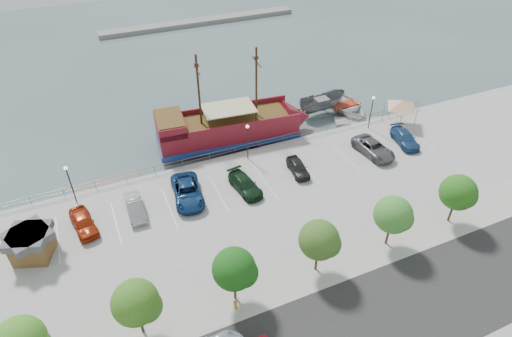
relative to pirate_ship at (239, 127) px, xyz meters
name	(u,v)px	position (x,y,z in m)	size (l,w,h in m)	color
ground	(273,201)	(-0.99, -11.52, -2.01)	(160.00, 160.00, 0.00)	#445356
street	(369,325)	(-0.99, -27.52, -1.00)	(100.00, 8.00, 0.04)	#262424
sidewalk	(326,265)	(-0.99, -21.52, -1.00)	(100.00, 4.00, 0.05)	#A4A198
seawall_railing	(243,148)	(-0.99, -3.72, -0.49)	(50.00, 0.06, 1.00)	#5B5F64
far_shore	(200,22)	(9.01, 43.48, -1.61)	(40.00, 3.00, 0.80)	gray
pirate_ship	(239,127)	(0.00, 0.00, 0.00)	(19.26, 6.94, 12.02)	maroon
patrol_boat	(321,105)	(12.43, 1.86, -0.72)	(2.52, 6.70, 2.59)	#55585C
speedboat	(345,107)	(15.66, 1.01, -1.22)	(5.47, 7.66, 1.59)	silver
dock_west	(105,185)	(-16.17, -2.32, -1.81)	(6.97, 1.99, 0.40)	slate
dock_mid	(290,139)	(5.63, -2.32, -1.80)	(7.45, 2.13, 0.43)	slate
dock_east	(361,122)	(15.99, -2.32, -1.82)	(6.70, 1.92, 0.38)	gray
shed	(31,244)	(-22.75, -10.74, 0.37)	(4.04, 4.04, 2.60)	brown
canopy_tent	(403,100)	(19.05, -5.58, 2.21)	(5.03, 5.03, 3.70)	slate
fire_hydrant	(235,304)	(-9.29, -22.32, -0.56)	(0.29, 0.29, 0.83)	#C1911A
lamp_post_left	(69,178)	(-18.99, -5.02, 1.93)	(0.36, 0.36, 4.28)	black
lamp_post_mid	(248,136)	(-0.99, -5.02, 1.93)	(0.36, 0.36, 4.28)	black
lamp_post_right	(372,107)	(15.01, -5.02, 1.93)	(0.36, 0.36, 4.28)	black
tree_b	(138,303)	(-15.84, -21.59, 2.29)	(3.30, 3.20, 5.00)	#473321
tree_c	(236,270)	(-8.84, -21.59, 2.29)	(3.30, 3.20, 5.00)	#473321
tree_d	(321,241)	(-1.84, -21.59, 2.29)	(3.30, 3.20, 5.00)	#473321
tree_e	(395,216)	(5.16, -21.59, 2.29)	(3.30, 3.20, 5.00)	#473321
tree_f	(460,193)	(12.16, -21.59, 2.29)	(3.30, 3.20, 5.00)	#473321
parked_car_a	(83,222)	(-18.64, -9.13, -0.26)	(1.77, 4.39, 1.50)	#A42B0D
parked_car_b	(135,207)	(-14.01, -8.90, -0.30)	(1.50, 4.30, 1.42)	#A7A7A7
parked_car_c	(187,192)	(-8.94, -8.82, -0.20)	(2.69, 5.82, 1.62)	navy
parked_car_d	(245,185)	(-3.34, -9.92, -0.32)	(1.93, 4.75, 1.38)	black
parked_car_e	(298,167)	(2.84, -9.49, -0.35)	(1.57, 3.90, 1.33)	black
parked_car_g	(374,148)	(12.16, -9.81, -0.26)	(2.50, 5.43, 1.51)	#59595F
parked_car_h	(405,138)	(16.76, -9.52, -0.32)	(1.93, 4.76, 1.38)	navy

